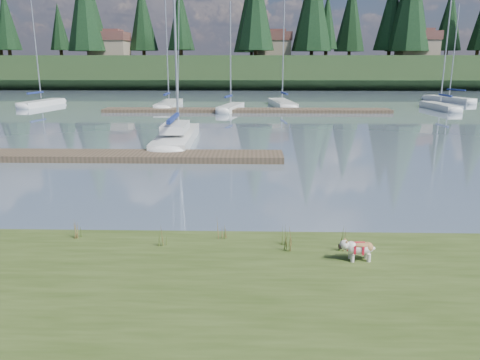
{
  "coord_description": "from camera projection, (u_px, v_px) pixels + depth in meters",
  "views": [
    {
      "loc": [
        2.53,
        -12.72,
        4.59
      ],
      "look_at": [
        2.21,
        -0.5,
        1.44
      ],
      "focal_mm": 35.0,
      "sensor_mm": 36.0,
      "label": 1
    }
  ],
  "objects": [
    {
      "name": "ridge",
      "position": [
        238.0,
        72.0,
        83.58
      ],
      "size": [
        200.0,
        20.0,
        5.0
      ],
      "primitive_type": "cube",
      "color": "#1D3017",
      "rests_on": "ground"
    },
    {
      "name": "weed_0",
      "position": [
        162.0,
        238.0,
        10.9
      ],
      "size": [
        0.17,
        0.14,
        0.51
      ],
      "color": "#475B23",
      "rests_on": "bank"
    },
    {
      "name": "ground",
      "position": [
        224.0,
        112.0,
        42.57
      ],
      "size": [
        200.0,
        200.0,
        0.0
      ],
      "primitive_type": "plane",
      "color": "gray",
      "rests_on": "ground"
    },
    {
      "name": "conifer_3",
      "position": [
        180.0,
        17.0,
        80.56
      ],
      "size": [
        4.84,
        4.84,
        12.25
      ],
      "color": "#382619",
      "rests_on": "ridge"
    },
    {
      "name": "dock_far",
      "position": [
        246.0,
        110.0,
        42.48
      ],
      "size": [
        26.0,
        2.2,
        0.3
      ],
      "primitive_type": "cube",
      "color": "#4C3D2C",
      "rests_on": "ground"
    },
    {
      "name": "conifer_6",
      "position": [
        411.0,
        0.0,
        75.17
      ],
      "size": [
        7.04,
        7.04,
        17.0
      ],
      "color": "#382619",
      "rests_on": "ridge"
    },
    {
      "name": "house_0",
      "position": [
        109.0,
        44.0,
        80.02
      ],
      "size": [
        6.3,
        5.3,
        4.65
      ],
      "color": "gray",
      "rests_on": "ridge"
    },
    {
      "name": "sailboat_bg_2",
      "position": [
        232.0,
        107.0,
        43.94
      ],
      "size": [
        2.57,
        6.49,
        9.75
      ],
      "rotation": [
        0.0,
        0.0,
        1.36
      ],
      "color": "silver",
      "rests_on": "ground"
    },
    {
      "name": "mud_lip",
      "position": [
        152.0,
        242.0,
        11.95
      ],
      "size": [
        60.0,
        0.5,
        0.14
      ],
      "primitive_type": "cube",
      "color": "#33281C",
      "rests_on": "ground"
    },
    {
      "name": "sailboat_bg_4",
      "position": [
        437.0,
        106.0,
        45.05
      ],
      "size": [
        1.88,
        6.97,
        10.27
      ],
      "rotation": [
        0.0,
        0.0,
        1.65
      ],
      "color": "silver",
      "rests_on": "ground"
    },
    {
      "name": "weed_4",
      "position": [
        286.0,
        236.0,
        10.99
      ],
      "size": [
        0.17,
        0.14,
        0.52
      ],
      "color": "#475B23",
      "rests_on": "bank"
    },
    {
      "name": "weed_3",
      "position": [
        76.0,
        230.0,
        11.43
      ],
      "size": [
        0.17,
        0.14,
        0.49
      ],
      "color": "#475B23",
      "rests_on": "bank"
    },
    {
      "name": "house_1",
      "position": [
        273.0,
        44.0,
        80.29
      ],
      "size": [
        6.3,
        5.3,
        4.65
      ],
      "color": "gray",
      "rests_on": "ridge"
    },
    {
      "name": "sailboat_bg_5",
      "position": [
        445.0,
        99.0,
        53.38
      ],
      "size": [
        4.16,
        7.34,
        10.58
      ],
      "rotation": [
        0.0,
        0.0,
        1.97
      ],
      "color": "silver",
      "rests_on": "ground"
    },
    {
      "name": "conifer_5",
      "position": [
        327.0,
        22.0,
        78.22
      ],
      "size": [
        3.96,
        3.96,
        10.35
      ],
      "color": "#382619",
      "rests_on": "ridge"
    },
    {
      "name": "house_2",
      "position": [
        418.0,
        43.0,
        77.75
      ],
      "size": [
        6.3,
        5.3,
        4.65
      ],
      "color": "gray",
      "rests_on": "ridge"
    },
    {
      "name": "conifer_4",
      "position": [
        256.0,
        5.0,
        74.09
      ],
      "size": [
        6.16,
        6.16,
        15.1
      ],
      "color": "#382619",
      "rests_on": "ridge"
    },
    {
      "name": "bank",
      "position": [
        97.0,
        337.0,
        7.67
      ],
      "size": [
        60.0,
        9.0,
        0.35
      ],
      "primitive_type": "cube",
      "color": "#3C4E1E",
      "rests_on": "ground"
    },
    {
      "name": "sailboat_bg_1",
      "position": [
        170.0,
        103.0,
        47.39
      ],
      "size": [
        1.78,
        8.65,
        12.81
      ],
      "rotation": [
        0.0,
        0.0,
        1.58
      ],
      "color": "silver",
      "rests_on": "ground"
    },
    {
      "name": "sailboat_main",
      "position": [
        178.0,
        134.0,
        27.32
      ],
      "size": [
        2.08,
        9.35,
        13.33
      ],
      "rotation": [
        0.0,
        0.0,
        1.6
      ],
      "color": "silver",
      "rests_on": "ground"
    },
    {
      "name": "weed_2",
      "position": [
        288.0,
        242.0,
        10.63
      ],
      "size": [
        0.17,
        0.14,
        0.54
      ],
      "color": "#475B23",
      "rests_on": "bank"
    },
    {
      "name": "conifer_1",
      "position": [
        6.0,
        20.0,
        80.46
      ],
      "size": [
        4.4,
        4.4,
        11.3
      ],
      "color": "#382619",
      "rests_on": "ridge"
    },
    {
      "name": "conifer_2",
      "position": [
        85.0,
        4.0,
        76.61
      ],
      "size": [
        6.6,
        6.6,
        16.05
      ],
      "color": "#382619",
      "rests_on": "ridge"
    },
    {
      "name": "weed_1",
      "position": [
        222.0,
        229.0,
        11.38
      ],
      "size": [
        0.17,
        0.14,
        0.56
      ],
      "color": "#475B23",
      "rests_on": "bank"
    },
    {
      "name": "weed_5",
      "position": [
        345.0,
        240.0,
        10.65
      ],
      "size": [
        0.17,
        0.14,
        0.59
      ],
      "color": "#475B23",
      "rests_on": "bank"
    },
    {
      "name": "dock_near",
      "position": [
        115.0,
        156.0,
        22.3
      ],
      "size": [
        16.0,
        2.0,
        0.3
      ],
      "primitive_type": "cube",
      "color": "#4C3D2C",
      "rests_on": "ground"
    },
    {
      "name": "sailboat_bg_0",
      "position": [
        45.0,
        102.0,
        48.68
      ],
      "size": [
        2.7,
        7.28,
        10.45
      ],
      "rotation": [
        0.0,
        0.0,
        1.38
      ],
      "color": "silver",
      "rests_on": "ground"
    },
    {
      "name": "sailboat_bg_3",
      "position": [
        281.0,
        103.0,
        48.29
      ],
      "size": [
        2.77,
        8.99,
        12.89
      ],
      "rotation": [
        0.0,
        0.0,
        1.69
      ],
      "color": "silver",
      "rests_on": "ground"
    },
    {
      "name": "bulldog",
      "position": [
        359.0,
        248.0,
        10.13
      ],
      "size": [
        0.79,
        0.37,
        0.47
      ],
      "rotation": [
        0.0,
        0.0,
        3.22
      ],
      "color": "silver",
      "rests_on": "bank"
    }
  ]
}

